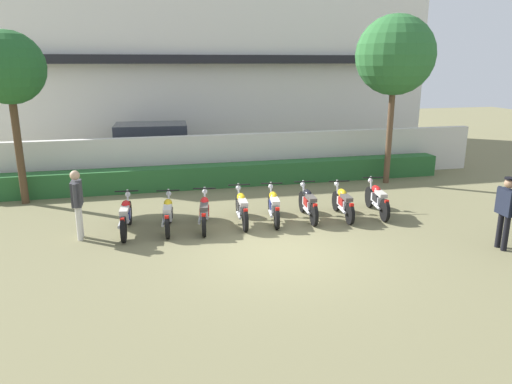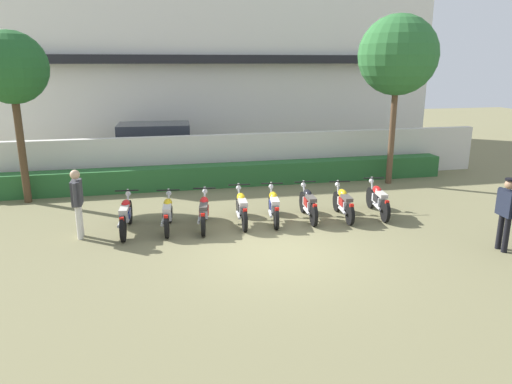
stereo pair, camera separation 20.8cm
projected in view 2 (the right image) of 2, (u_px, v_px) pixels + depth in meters
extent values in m
plane|color=olive|center=(277.00, 250.00, 11.03)|extent=(60.00, 60.00, 0.00)
cube|color=white|center=(203.00, 68.00, 23.22)|extent=(20.55, 6.00, 7.79)
cube|color=black|center=(212.00, 59.00, 20.05)|extent=(17.26, 0.50, 0.36)
cube|color=silver|center=(229.00, 158.00, 17.20)|extent=(19.52, 0.30, 1.69)
cube|color=#28602D|center=(232.00, 175.00, 16.67)|extent=(15.62, 0.70, 0.76)
cube|color=black|center=(160.00, 153.00, 18.73)|extent=(4.60, 2.11, 1.00)
cube|color=#2D333D|center=(154.00, 132.00, 18.48)|extent=(2.79, 1.86, 0.65)
cylinder|color=black|center=(200.00, 157.00, 19.96)|extent=(0.69, 0.26, 0.68)
cylinder|color=black|center=(202.00, 166.00, 18.20)|extent=(0.69, 0.26, 0.68)
cylinder|color=black|center=(122.00, 159.00, 19.48)|extent=(0.69, 0.26, 0.68)
cylinder|color=black|center=(117.00, 169.00, 17.71)|extent=(0.69, 0.26, 0.68)
cylinder|color=#4C3823|center=(22.00, 149.00, 14.34)|extent=(0.22, 0.22, 3.30)
sphere|color=#235B28|center=(11.00, 67.00, 13.72)|extent=(2.09, 2.09, 2.09)
cylinder|color=brown|center=(392.00, 135.00, 16.63)|extent=(0.21, 0.21, 3.47)
sphere|color=#2D6B33|center=(398.00, 55.00, 15.92)|extent=(2.65, 2.65, 2.65)
cylinder|color=black|center=(129.00, 212.00, 12.75)|extent=(0.14, 0.64, 0.63)
cylinder|color=black|center=(123.00, 229.00, 11.47)|extent=(0.14, 0.64, 0.63)
cube|color=silver|center=(126.00, 215.00, 12.02)|extent=(0.25, 0.61, 0.22)
ellipsoid|color=red|center=(126.00, 204.00, 12.12)|extent=(0.25, 0.46, 0.22)
cube|color=#B2ADA3|center=(124.00, 210.00, 11.75)|extent=(0.24, 0.53, 0.10)
cube|color=red|center=(122.00, 219.00, 11.30)|extent=(0.11, 0.09, 0.08)
cylinder|color=silver|center=(128.00, 201.00, 12.58)|extent=(0.07, 0.23, 0.65)
cylinder|color=black|center=(127.00, 191.00, 12.41)|extent=(0.60, 0.08, 0.04)
sphere|color=silver|center=(128.00, 194.00, 12.64)|extent=(0.14, 0.14, 0.14)
cylinder|color=silver|center=(120.00, 223.00, 11.80)|extent=(0.11, 0.55, 0.07)
cube|color=navy|center=(125.00, 214.00, 11.96)|extent=(0.27, 0.38, 0.20)
cylinder|color=black|center=(170.00, 211.00, 12.89)|extent=(0.15, 0.59, 0.58)
cylinder|color=black|center=(167.00, 226.00, 11.72)|extent=(0.15, 0.59, 0.58)
cube|color=silver|center=(168.00, 214.00, 12.22)|extent=(0.26, 0.62, 0.22)
ellipsoid|color=yellow|center=(168.00, 203.00, 12.32)|extent=(0.26, 0.46, 0.22)
cube|color=beige|center=(167.00, 208.00, 11.94)|extent=(0.25, 0.54, 0.10)
cube|color=red|center=(166.00, 217.00, 11.55)|extent=(0.11, 0.09, 0.08)
cylinder|color=silver|center=(169.00, 201.00, 12.72)|extent=(0.07, 0.23, 0.65)
cylinder|color=black|center=(168.00, 190.00, 12.55)|extent=(0.60, 0.10, 0.04)
sphere|color=silver|center=(169.00, 193.00, 12.78)|extent=(0.14, 0.14, 0.14)
cylinder|color=silver|center=(163.00, 222.00, 12.00)|extent=(0.13, 0.55, 0.07)
cube|color=black|center=(168.00, 212.00, 12.16)|extent=(0.28, 0.38, 0.20)
cylinder|color=black|center=(205.00, 209.00, 13.07)|extent=(0.18, 0.59, 0.59)
cylinder|color=black|center=(203.00, 225.00, 11.83)|extent=(0.18, 0.59, 0.59)
cube|color=silver|center=(204.00, 212.00, 12.37)|extent=(0.29, 0.62, 0.22)
ellipsoid|color=red|center=(204.00, 201.00, 12.47)|extent=(0.29, 0.47, 0.22)
cube|color=#4C4742|center=(204.00, 206.00, 12.09)|extent=(0.28, 0.54, 0.10)
cube|color=red|center=(203.00, 215.00, 11.66)|extent=(0.11, 0.09, 0.08)
cylinder|color=silver|center=(205.00, 199.00, 12.90)|extent=(0.09, 0.23, 0.65)
cylinder|color=black|center=(204.00, 188.00, 12.73)|extent=(0.60, 0.13, 0.04)
sphere|color=silver|center=(205.00, 191.00, 12.96)|extent=(0.14, 0.14, 0.14)
cylinder|color=silver|center=(199.00, 220.00, 12.15)|extent=(0.16, 0.55, 0.07)
cube|color=#A51414|center=(204.00, 210.00, 12.30)|extent=(0.29, 0.39, 0.20)
cylinder|color=black|center=(239.00, 205.00, 13.40)|extent=(0.13, 0.61, 0.60)
cylinder|color=black|center=(245.00, 220.00, 12.17)|extent=(0.13, 0.61, 0.60)
cube|color=silver|center=(242.00, 207.00, 12.70)|extent=(0.24, 0.61, 0.22)
ellipsoid|color=yellow|center=(241.00, 197.00, 12.80)|extent=(0.25, 0.45, 0.22)
cube|color=#B2ADA3|center=(243.00, 202.00, 12.43)|extent=(0.24, 0.53, 0.10)
cube|color=red|center=(245.00, 210.00, 12.00)|extent=(0.11, 0.09, 0.08)
cylinder|color=silver|center=(239.00, 195.00, 13.23)|extent=(0.07, 0.23, 0.65)
cylinder|color=black|center=(239.00, 185.00, 13.06)|extent=(0.60, 0.08, 0.04)
sphere|color=silver|center=(238.00, 188.00, 13.29)|extent=(0.14, 0.14, 0.14)
cylinder|color=silver|center=(238.00, 215.00, 12.48)|extent=(0.11, 0.55, 0.07)
cube|color=black|center=(242.00, 206.00, 12.64)|extent=(0.26, 0.38, 0.20)
cylinder|color=black|center=(271.00, 204.00, 13.60)|extent=(0.17, 0.58, 0.58)
cylinder|color=black|center=(276.00, 218.00, 12.33)|extent=(0.17, 0.58, 0.58)
cube|color=silver|center=(274.00, 206.00, 12.87)|extent=(0.28, 0.62, 0.22)
ellipsoid|color=yellow|center=(273.00, 196.00, 12.98)|extent=(0.28, 0.47, 0.22)
cube|color=beige|center=(275.00, 201.00, 12.60)|extent=(0.27, 0.54, 0.10)
cube|color=red|center=(277.00, 209.00, 12.16)|extent=(0.11, 0.09, 0.08)
cylinder|color=silver|center=(271.00, 194.00, 13.43)|extent=(0.08, 0.23, 0.65)
cylinder|color=black|center=(272.00, 183.00, 13.26)|extent=(0.60, 0.12, 0.04)
sphere|color=silver|center=(271.00, 187.00, 13.49)|extent=(0.14, 0.14, 0.14)
cylinder|color=silver|center=(270.00, 213.00, 12.66)|extent=(0.15, 0.55, 0.07)
cube|color=navy|center=(274.00, 205.00, 12.81)|extent=(0.29, 0.39, 0.20)
cylinder|color=black|center=(303.00, 202.00, 13.71)|extent=(0.14, 0.61, 0.61)
cylinder|color=black|center=(314.00, 215.00, 12.56)|extent=(0.14, 0.61, 0.61)
cube|color=silver|center=(309.00, 203.00, 13.05)|extent=(0.25, 0.61, 0.22)
ellipsoid|color=black|center=(307.00, 194.00, 13.15)|extent=(0.25, 0.46, 0.22)
cube|color=#4C4742|center=(311.00, 198.00, 12.77)|extent=(0.24, 0.53, 0.10)
cube|color=red|center=(315.00, 206.00, 12.39)|extent=(0.11, 0.09, 0.08)
cylinder|color=silver|center=(304.00, 192.00, 13.54)|extent=(0.07, 0.23, 0.65)
cylinder|color=black|center=(305.00, 182.00, 13.37)|extent=(0.60, 0.08, 0.04)
sphere|color=silver|center=(303.00, 185.00, 13.60)|extent=(0.14, 0.14, 0.14)
cylinder|color=silver|center=(306.00, 211.00, 12.83)|extent=(0.11, 0.55, 0.07)
cube|color=#A51414|center=(309.00, 202.00, 12.99)|extent=(0.27, 0.38, 0.20)
cylinder|color=black|center=(337.00, 202.00, 13.82)|extent=(0.15, 0.58, 0.57)
cylinder|color=black|center=(350.00, 214.00, 12.65)|extent=(0.15, 0.58, 0.57)
cube|color=silver|center=(344.00, 203.00, 13.15)|extent=(0.26, 0.62, 0.22)
ellipsoid|color=yellow|center=(342.00, 193.00, 13.25)|extent=(0.26, 0.46, 0.22)
cube|color=#4C4742|center=(347.00, 198.00, 12.87)|extent=(0.25, 0.54, 0.10)
cube|color=red|center=(352.00, 205.00, 12.48)|extent=(0.11, 0.09, 0.08)
cylinder|color=silver|center=(338.00, 192.00, 13.65)|extent=(0.07, 0.23, 0.65)
cylinder|color=black|center=(340.00, 182.00, 13.48)|extent=(0.60, 0.09, 0.04)
sphere|color=silver|center=(337.00, 185.00, 13.70)|extent=(0.14, 0.14, 0.14)
cylinder|color=silver|center=(342.00, 210.00, 12.93)|extent=(0.12, 0.55, 0.07)
cube|color=#A51414|center=(345.00, 202.00, 13.08)|extent=(0.27, 0.38, 0.20)
cylinder|color=black|center=(371.00, 198.00, 14.13)|extent=(0.18, 0.63, 0.62)
cylinder|color=black|center=(385.00, 211.00, 12.86)|extent=(0.18, 0.63, 0.62)
cube|color=silver|center=(378.00, 199.00, 13.41)|extent=(0.29, 0.62, 0.22)
ellipsoid|color=red|center=(377.00, 190.00, 13.51)|extent=(0.28, 0.47, 0.22)
cube|color=#B2ADA3|center=(382.00, 194.00, 13.13)|extent=(0.28, 0.54, 0.10)
cube|color=red|center=(387.00, 202.00, 12.69)|extent=(0.11, 0.09, 0.08)
cylinder|color=silver|center=(372.00, 188.00, 13.96)|extent=(0.08, 0.23, 0.65)
cylinder|color=black|center=(374.00, 178.00, 13.78)|extent=(0.60, 0.13, 0.04)
sphere|color=silver|center=(371.00, 181.00, 14.01)|extent=(0.14, 0.14, 0.14)
cylinder|color=silver|center=(377.00, 207.00, 13.19)|extent=(0.15, 0.55, 0.07)
cube|color=black|center=(379.00, 198.00, 13.34)|extent=(0.29, 0.39, 0.20)
cylinder|color=silver|center=(80.00, 220.00, 11.79)|extent=(0.13, 0.13, 0.85)
cylinder|color=silver|center=(79.00, 223.00, 11.58)|extent=(0.13, 0.13, 0.85)
cube|color=#38383D|center=(77.00, 193.00, 11.50)|extent=(0.22, 0.49, 0.60)
cylinder|color=#38383D|center=(78.00, 189.00, 11.77)|extent=(0.09, 0.09, 0.57)
cylinder|color=#38383D|center=(75.00, 195.00, 11.21)|extent=(0.09, 0.09, 0.57)
sphere|color=tan|center=(75.00, 175.00, 11.38)|extent=(0.23, 0.23, 0.23)
cylinder|color=black|center=(506.00, 235.00, 10.79)|extent=(0.13, 0.13, 0.83)
cylinder|color=black|center=(500.00, 232.00, 11.00)|extent=(0.13, 0.13, 0.83)
cube|color=black|center=(507.00, 203.00, 10.71)|extent=(0.25, 0.50, 0.59)
cylinder|color=black|center=(499.00, 199.00, 10.98)|extent=(0.09, 0.09, 0.56)
sphere|color=#9E7556|center=(510.00, 184.00, 10.59)|extent=(0.23, 0.23, 0.23)
cylinder|color=black|center=(511.00, 179.00, 10.56)|extent=(0.24, 0.24, 0.04)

